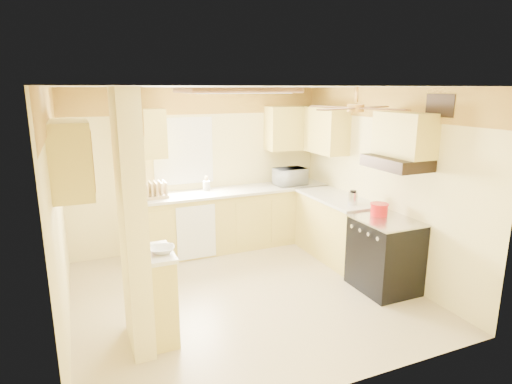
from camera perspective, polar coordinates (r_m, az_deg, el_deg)
name	(u,v)px	position (r m, az deg, el deg)	size (l,w,h in m)	color
floor	(245,294)	(5.46, -1.48, -13.41)	(4.00, 4.00, 0.00)	tan
ceiling	(244,87)	(4.86, -1.67, 13.84)	(4.00, 4.00, 0.00)	white
wall_back	(200,169)	(6.78, -7.53, 3.05)	(4.00, 4.00, 0.00)	#F6E496
wall_front	(335,252)	(3.40, 10.46, -7.83)	(4.00, 4.00, 0.00)	#F6E496
wall_left	(58,216)	(4.69, -24.95, -2.91)	(3.80, 3.80, 0.00)	#F6E496
wall_right	(382,182)	(6.03, 16.40, 1.28)	(3.80, 3.80, 0.00)	#F6E496
wallpaper_border	(198,101)	(6.65, -7.77, 11.95)	(4.00, 0.02, 0.40)	yellow
partition_column	(132,224)	(4.18, -16.17, -4.07)	(0.20, 0.70, 2.50)	#F6E496
partition_ledge	(160,297)	(4.51, -12.63, -13.51)	(0.25, 0.55, 0.90)	#DEC659
ledge_top	(158,253)	(4.32, -12.96, -7.95)	(0.28, 0.58, 0.04)	silver
lower_cabinets_back	(237,219)	(6.84, -2.59, -3.64)	(3.00, 0.60, 0.90)	#DEC659
lower_cabinets_right	(335,228)	(6.52, 10.53, -4.75)	(0.60, 1.40, 0.90)	#DEC659
countertop_back	(237,191)	(6.71, -2.61, 0.17)	(3.04, 0.64, 0.04)	silver
countertop_right	(336,198)	(6.38, 10.64, -0.76)	(0.64, 1.44, 0.04)	silver
dishwasher_panel	(196,232)	(6.35, -7.96, -5.35)	(0.58, 0.02, 0.80)	white
window	(183,151)	(6.65, -9.66, 5.40)	(0.92, 0.02, 1.02)	white
upper_cab_back_left	(144,134)	(6.35, -14.72, 7.49)	(0.60, 0.35, 0.70)	#DEC659
upper_cab_back_right	(293,128)	(7.11, 4.95, 8.50)	(0.90, 0.35, 0.70)	#DEC659
upper_cab_right	(323,130)	(6.84, 8.89, 8.18)	(0.35, 1.00, 0.70)	#DEC659
upper_cab_left_wall	(71,159)	(4.32, -23.49, 4.08)	(0.35, 0.75, 0.70)	#DEC659
upper_cab_over_stove	(404,135)	(5.40, 19.16, 7.23)	(0.35, 0.76, 0.52)	#DEC659
stove	(385,254)	(5.64, 16.79, -7.97)	(0.68, 0.77, 0.92)	black
range_hood	(396,163)	(5.38, 18.21, 3.74)	(0.50, 0.76, 0.14)	black
poster_menu	(140,160)	(4.06, -15.16, 4.19)	(0.02, 0.42, 0.57)	black
poster_nashville	(145,227)	(4.21, -14.61, -4.57)	(0.02, 0.42, 0.57)	black
ceiling_light_panel	(236,91)	(5.36, -2.67, 13.34)	(1.35, 0.95, 0.06)	brown
ceiling_fan	(356,108)	(4.73, 13.15, 10.91)	(1.15, 1.15, 0.26)	gold
vent_grate	(440,105)	(5.23, 23.34, 10.55)	(0.02, 0.40, 0.25)	black
microwave	(290,177)	(7.02, 4.58, 2.07)	(0.50, 0.34, 0.28)	white
bowl	(162,250)	(4.26, -12.39, -7.53)	(0.24, 0.24, 0.06)	white
dutch_oven	(379,209)	(5.64, 16.10, -2.22)	(0.23, 0.23, 0.15)	red
kettle	(353,198)	(5.97, 12.80, -0.77)	(0.13, 0.13, 0.20)	silver
dish_rack	(153,192)	(6.36, -13.58, 0.00)	(0.41, 0.32, 0.23)	tan
utensil_crock	(206,185)	(6.69, -6.62, 0.89)	(0.11, 0.11, 0.22)	white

